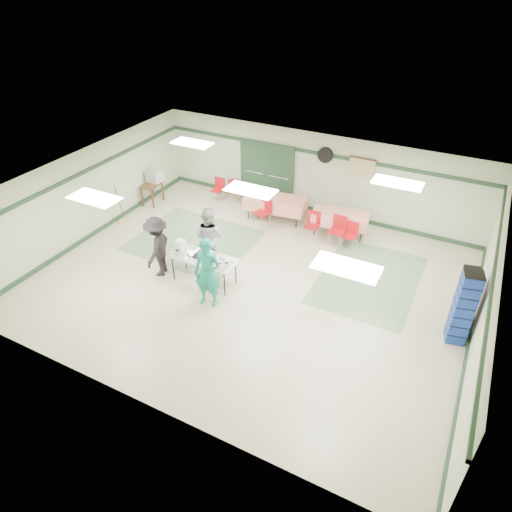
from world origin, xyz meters
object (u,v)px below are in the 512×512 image
at_px(crate_stack_red, 465,296).
at_px(office_printer, 155,176).
at_px(volunteer_teal, 207,273).
at_px(chair_loose_b, 219,187).
at_px(serving_table, 203,259).
at_px(volunteer_grey, 209,237).
at_px(chair_loose_a, 234,188).
at_px(crate_stack_blue_b, 463,308).
at_px(crate_stack_blue_a, 464,301).
at_px(chair_c, 351,233).
at_px(printer_table, 152,187).
at_px(dining_table_a, 340,218).
at_px(volunteer_dark, 158,247).
at_px(chair_d, 264,209).
at_px(broom, 120,203).
at_px(chair_a, 338,227).
at_px(chair_b, 313,222).
at_px(dining_table_b, 275,203).

relative_size(crate_stack_red, office_printer, 3.03).
xyz_separation_m(volunteer_teal, chair_loose_b, (-2.72, 4.98, -0.42)).
distance_m(serving_table, volunteer_grey, 0.82).
distance_m(volunteer_teal, chair_loose_a, 5.64).
bearing_deg(volunteer_teal, crate_stack_blue_b, 5.49).
bearing_deg(crate_stack_blue_a, chair_c, 146.86).
bearing_deg(printer_table, dining_table_a, 2.58).
height_order(volunteer_grey, volunteer_dark, volunteer_grey).
bearing_deg(serving_table, crate_stack_blue_b, 6.19).
bearing_deg(printer_table, volunteer_dark, -55.47).
distance_m(volunteer_teal, crate_stack_red, 6.06).
bearing_deg(volunteer_grey, crate_stack_blue_b, -176.51).
relative_size(chair_d, crate_stack_blue_a, 0.62).
bearing_deg(dining_table_a, crate_stack_blue_a, -45.07).
height_order(volunteer_dark, chair_d, volunteer_dark).
bearing_deg(serving_table, crate_stack_blue_a, 10.71).
xyz_separation_m(volunteer_dark, broom, (-2.86, 1.73, -0.18)).
xyz_separation_m(chair_loose_b, broom, (-2.01, -2.77, 0.18)).
distance_m(chair_d, office_printer, 4.15).
distance_m(chair_a, chair_d, 2.46).
distance_m(chair_c, broom, 7.32).
distance_m(volunteer_teal, chair_d, 4.19).
bearing_deg(crate_stack_blue_a, broom, 178.64).
bearing_deg(chair_b, chair_d, 175.69).
height_order(volunteer_grey, chair_b, volunteer_grey).
height_order(serving_table, crate_stack_blue_a, crate_stack_blue_a).
distance_m(volunteer_grey, chair_d, 2.72).
relative_size(chair_a, crate_stack_blue_b, 0.50).
bearing_deg(broom, office_printer, 78.65).
relative_size(dining_table_b, crate_stack_red, 1.38).
bearing_deg(broom, chair_d, 15.88).
relative_size(volunteer_teal, crate_stack_red, 1.24).
bearing_deg(chair_d, volunteer_teal, -65.82).
bearing_deg(crate_stack_blue_a, dining_table_b, 155.65).
height_order(volunteer_teal, broom, volunteer_teal).
height_order(chair_c, chair_d, chair_d).
distance_m(volunteer_teal, dining_table_a, 5.05).
bearing_deg(office_printer, volunteer_dark, -49.27).
bearing_deg(chair_d, chair_b, 16.98).
relative_size(volunteer_dark, chair_loose_b, 2.07).
bearing_deg(chair_a, crate_stack_red, -24.66).
xyz_separation_m(volunteer_teal, crate_stack_blue_b, (5.65, 1.46, 0.00)).
distance_m(dining_table_a, chair_d, 2.39).
height_order(chair_d, chair_loose_b, chair_d).
xyz_separation_m(chair_c, crate_stack_red, (3.32, -1.96, 0.25)).
distance_m(serving_table, broom, 4.39).
bearing_deg(volunteer_dark, chair_c, 116.79).
relative_size(serving_table, dining_table_b, 0.89).
bearing_deg(chair_loose_a, chair_c, -45.87).
bearing_deg(volunteer_dark, chair_b, 126.38).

